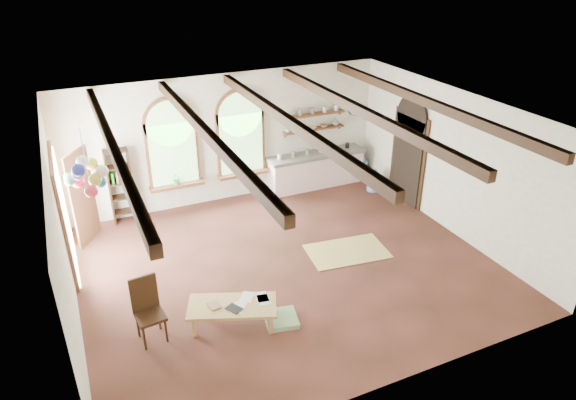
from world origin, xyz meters
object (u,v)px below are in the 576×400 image
side_chair (151,322)px  balloon_cluster (88,175)px  coffee_table (232,307)px  kitchen_counter (316,169)px

side_chair → balloon_cluster: 2.75m
balloon_cluster → coffee_table: bearing=-48.6°
balloon_cluster → side_chair: bearing=-75.1°
kitchen_counter → balloon_cluster: bearing=-157.2°
side_chair → balloon_cluster: balloon_cluster is taller
coffee_table → side_chair: (-1.33, 0.24, -0.05)m
kitchen_counter → coffee_table: bearing=-131.1°
coffee_table → side_chair: 1.35m
kitchen_counter → balloon_cluster: balloon_cluster is taller
side_chair → balloon_cluster: (-0.48, 1.82, 2.01)m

